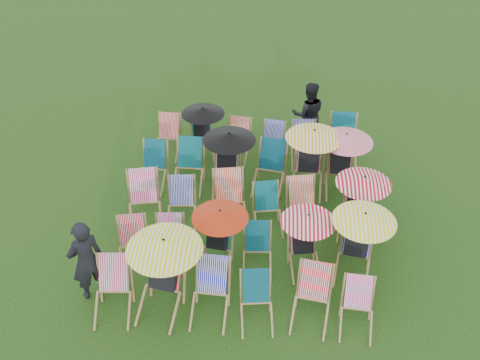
# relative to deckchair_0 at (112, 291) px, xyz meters

# --- Properties ---
(ground) EXTENTS (100.00, 100.00, 0.00)m
(ground) POSITION_rel_deckchair_0_xyz_m (2.05, 2.27, -0.47)
(ground) COLOR black
(ground) RESTS_ON ground
(deckchair_0) EXTENTS (0.67, 0.90, 0.94)m
(deckchair_0) POSITION_rel_deckchair_0_xyz_m (0.00, 0.00, 0.00)
(deckchair_0) COLOR #9B7748
(deckchair_0) RESTS_ON ground
(deckchair_1) EXTENTS (1.23, 1.31, 1.46)m
(deckchair_1) POSITION_rel_deckchair_0_xyz_m (0.82, 0.15, 0.30)
(deckchair_1) COLOR #9B7748
(deckchair_1) RESTS_ON ground
(deckchair_2) EXTENTS (0.68, 0.91, 0.94)m
(deckchair_2) POSITION_rel_deckchair_0_xyz_m (1.61, 0.07, 0.00)
(deckchair_2) COLOR #9B7748
(deckchair_2) RESTS_ON ground
(deckchair_3) EXTENTS (0.63, 0.82, 0.83)m
(deckchair_3) POSITION_rel_deckchair_0_xyz_m (2.38, -0.03, -0.05)
(deckchair_3) COLOR #9B7748
(deckchair_3) RESTS_ON ground
(deckchair_4) EXTENTS (0.74, 0.94, 0.92)m
(deckchair_4) POSITION_rel_deckchair_0_xyz_m (3.27, 0.07, -0.01)
(deckchair_4) COLOR #9B7748
(deckchair_4) RESTS_ON ground
(deckchair_5) EXTENTS (0.60, 0.80, 0.82)m
(deckchair_5) POSITION_rel_deckchair_0_xyz_m (4.00, -0.03, -0.06)
(deckchair_5) COLOR #9B7748
(deckchair_5) RESTS_ON ground
(deckchair_6) EXTENTS (0.72, 0.89, 0.86)m
(deckchair_6) POSITION_rel_deckchair_0_xyz_m (0.08, 1.10, -0.04)
(deckchair_6) COLOR #9B7748
(deckchair_6) RESTS_ON ground
(deckchair_7) EXTENTS (0.64, 0.84, 0.86)m
(deckchair_7) POSITION_rel_deckchair_0_xyz_m (0.74, 1.19, -0.04)
(deckchair_7) COLOR #9B7748
(deckchair_7) RESTS_ON ground
(deckchair_8) EXTENTS (1.01, 1.07, 1.19)m
(deckchair_8) POSITION_rel_deckchair_0_xyz_m (1.61, 1.22, 0.16)
(deckchair_8) COLOR #9B7748
(deckchair_8) RESTS_ON ground
(deckchair_9) EXTENTS (0.59, 0.79, 0.83)m
(deckchair_9) POSITION_rel_deckchair_0_xyz_m (2.33, 1.14, -0.05)
(deckchair_9) COLOR #9B7748
(deckchair_9) RESTS_ON ground
(deckchair_10) EXTENTS (0.98, 1.07, 1.16)m
(deckchair_10) POSITION_rel_deckchair_0_xyz_m (3.18, 1.24, 0.15)
(deckchair_10) COLOR #9B7748
(deckchair_10) RESTS_ON ground
(deckchair_11) EXTENTS (1.11, 1.18, 1.31)m
(deckchair_11) POSITION_rel_deckchair_0_xyz_m (4.08, 1.18, 0.23)
(deckchair_11) COLOR #9B7748
(deckchair_11) RESTS_ON ground
(deckchair_12) EXTENTS (0.84, 1.04, 1.00)m
(deckchair_12) POSITION_rel_deckchair_0_xyz_m (0.05, 2.26, 0.03)
(deckchair_12) COLOR #9B7748
(deckchair_12) RESTS_ON ground
(deckchair_13) EXTENTS (0.66, 0.86, 0.89)m
(deckchair_13) POSITION_rel_deckchair_0_xyz_m (0.78, 2.29, -0.02)
(deckchair_13) COLOR #9B7748
(deckchair_13) RESTS_ON ground
(deckchair_14) EXTENTS (0.80, 1.01, 1.00)m
(deckchair_14) POSITION_rel_deckchair_0_xyz_m (1.73, 2.38, 0.03)
(deckchair_14) COLOR #9B7748
(deckchair_14) RESTS_ON ground
(deckchair_15) EXTENTS (0.70, 0.88, 0.85)m
(deckchair_15) POSITION_rel_deckchair_0_xyz_m (2.49, 2.27, -0.04)
(deckchair_15) COLOR #9B7748
(deckchair_15) RESTS_ON ground
(deckchair_16) EXTENTS (0.77, 0.96, 0.94)m
(deckchair_16) POSITION_rel_deckchair_0_xyz_m (3.18, 2.36, -0.00)
(deckchair_16) COLOR #9B7748
(deckchair_16) RESTS_ON ground
(deckchair_17) EXTENTS (1.05, 1.12, 1.25)m
(deckchair_17) POSITION_rel_deckchair_0_xyz_m (4.20, 2.30, 0.19)
(deckchair_17) COLOR #9B7748
(deckchair_17) RESTS_ON ground
(deckchair_18) EXTENTS (0.68, 0.89, 0.91)m
(deckchair_18) POSITION_rel_deckchair_0_xyz_m (-0.04, 3.45, -0.01)
(deckchair_18) COLOR #9B7748
(deckchair_18) RESTS_ON ground
(deckchair_19) EXTENTS (0.67, 0.92, 0.98)m
(deckchair_19) POSITION_rel_deckchair_0_xyz_m (0.75, 3.49, 0.02)
(deckchair_19) COLOR #9B7748
(deckchair_19) RESTS_ON ground
(deckchair_20) EXTENTS (1.11, 1.16, 1.32)m
(deckchair_20) POSITION_rel_deckchair_0_xyz_m (1.59, 3.49, 0.23)
(deckchair_20) COLOR #9B7748
(deckchair_20) RESTS_ON ground
(deckchair_21) EXTENTS (0.81, 1.01, 0.99)m
(deckchair_21) POSITION_rel_deckchair_0_xyz_m (2.48, 3.53, 0.03)
(deckchair_21) COLOR #9B7748
(deckchair_21) RESTS_ON ground
(deckchair_22) EXTENTS (1.18, 1.24, 1.40)m
(deckchair_22) POSITION_rel_deckchair_0_xyz_m (3.32, 3.58, 0.27)
(deckchair_22) COLOR #9B7748
(deckchair_22) RESTS_ON ground
(deckchair_23) EXTENTS (1.12, 1.17, 1.33)m
(deckchair_23) POSITION_rel_deckchair_0_xyz_m (4.00, 3.61, 0.23)
(deckchair_23) COLOR #9B7748
(deckchair_23) RESTS_ON ground
(deckchair_24) EXTENTS (0.63, 0.85, 0.88)m
(deckchair_24) POSITION_rel_deckchair_0_xyz_m (0.07, 4.67, -0.03)
(deckchair_24) COLOR #9B7748
(deckchair_24) RESTS_ON ground
(deckchair_25) EXTENTS (0.99, 1.07, 1.17)m
(deckchair_25) POSITION_rel_deckchair_0_xyz_m (0.89, 4.72, 0.15)
(deckchair_25) COLOR #9B7748
(deckchair_25) RESTS_ON ground
(deckchair_26) EXTENTS (0.71, 0.90, 0.89)m
(deckchair_26) POSITION_rel_deckchair_0_xyz_m (1.70, 4.60, -0.02)
(deckchair_26) COLOR #9B7748
(deckchair_26) RESTS_ON ground
(deckchair_27) EXTENTS (0.66, 0.84, 0.83)m
(deckchair_27) POSITION_rel_deckchair_0_xyz_m (2.51, 4.61, -0.05)
(deckchair_27) COLOR #9B7748
(deckchair_27) RESTS_ON ground
(deckchair_28) EXTENTS (0.63, 0.86, 0.90)m
(deckchair_28) POSITION_rel_deckchair_0_xyz_m (3.25, 4.55, -0.02)
(deckchair_28) COLOR #9B7748
(deckchair_28) RESTS_ON ground
(deckchair_29) EXTENTS (0.68, 0.94, 1.01)m
(deckchair_29) POSITION_rel_deckchair_0_xyz_m (4.14, 4.69, 0.04)
(deckchair_29) COLOR #9B7748
(deckchair_29) RESTS_ON ground
(person_left) EXTENTS (0.70, 0.69, 1.63)m
(person_left) POSITION_rel_deckchair_0_xyz_m (-0.47, 0.34, 0.35)
(person_left) COLOR black
(person_left) RESTS_ON ground
(person_rear) EXTENTS (0.83, 0.67, 1.61)m
(person_rear) POSITION_rel_deckchair_0_xyz_m (3.34, 5.33, 0.34)
(person_rear) COLOR black
(person_rear) RESTS_ON ground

